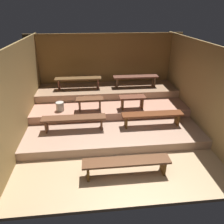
# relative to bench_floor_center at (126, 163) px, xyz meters

# --- Properties ---
(ground) EXTENTS (5.75, 5.64, 0.08)m
(ground) POSITION_rel_bench_floor_center_xyz_m (-0.09, 1.97, -0.37)
(ground) COLOR tan
(wall_back) EXTENTS (5.75, 0.06, 2.54)m
(wall_back) POSITION_rel_bench_floor_center_xyz_m (-0.09, 4.42, 0.94)
(wall_back) COLOR olive
(wall_back) RESTS_ON ground
(wall_left) EXTENTS (0.06, 5.64, 2.54)m
(wall_left) POSITION_rel_bench_floor_center_xyz_m (-2.59, 1.97, 0.94)
(wall_left) COLOR olive
(wall_left) RESTS_ON ground
(wall_right) EXTENTS (0.06, 5.64, 2.54)m
(wall_right) POSITION_rel_bench_floor_center_xyz_m (2.42, 1.97, 0.94)
(wall_right) COLOR olive
(wall_right) RESTS_ON ground
(platform_lower) EXTENTS (4.95, 3.69, 0.25)m
(platform_lower) POSITION_rel_bench_floor_center_xyz_m (-0.09, 2.55, -0.21)
(platform_lower) COLOR #A37F68
(platform_lower) RESTS_ON ground
(platform_middle) EXTENTS (4.95, 2.32, 0.25)m
(platform_middle) POSITION_rel_bench_floor_center_xyz_m (-0.09, 3.23, 0.04)
(platform_middle) COLOR tan
(platform_middle) RESTS_ON platform_lower
(platform_upper) EXTENTS (4.95, 1.31, 0.25)m
(platform_upper) POSITION_rel_bench_floor_center_xyz_m (-0.09, 3.73, 0.29)
(platform_upper) COLOR #A27D5F
(platform_upper) RESTS_ON platform_middle
(bench_floor_center) EXTENTS (1.92, 0.33, 0.40)m
(bench_floor_center) POSITION_rel_bench_floor_center_xyz_m (0.00, 0.00, 0.00)
(bench_floor_center) COLOR #56341F
(bench_floor_center) RESTS_ON ground
(bench_lower_left) EXTENTS (1.76, 0.33, 0.40)m
(bench_lower_left) POSITION_rel_bench_floor_center_xyz_m (-1.20, 1.67, 0.25)
(bench_lower_left) COLOR brown
(bench_lower_left) RESTS_ON platform_lower
(bench_lower_right) EXTENTS (1.76, 0.33, 0.40)m
(bench_lower_right) POSITION_rel_bench_floor_center_xyz_m (1.03, 1.67, 0.25)
(bench_lower_right) COLOR brown
(bench_lower_right) RESTS_ON platform_lower
(bench_middle_left) EXTENTS (0.81, 0.33, 0.40)m
(bench_middle_left) POSITION_rel_bench_floor_center_xyz_m (-0.75, 2.39, 0.46)
(bench_middle_left) COLOR brown
(bench_middle_left) RESTS_ON platform_middle
(bench_middle_right) EXTENTS (0.81, 0.33, 0.40)m
(bench_middle_right) POSITION_rel_bench_floor_center_xyz_m (0.57, 2.39, 0.46)
(bench_middle_right) COLOR brown
(bench_middle_right) RESTS_ON platform_middle
(bench_upper_left) EXTENTS (1.61, 0.33, 0.40)m
(bench_upper_left) POSITION_rel_bench_floor_center_xyz_m (-1.12, 3.70, 0.74)
(bench_upper_left) COLOR brown
(bench_upper_left) RESTS_ON platform_upper
(bench_upper_right) EXTENTS (1.61, 0.33, 0.40)m
(bench_upper_right) POSITION_rel_bench_floor_center_xyz_m (0.94, 3.70, 0.74)
(bench_upper_right) COLOR brown
(bench_upper_right) RESTS_ON platform_upper
(pail_middle) EXTENTS (0.24, 0.24, 0.27)m
(pail_middle) POSITION_rel_bench_floor_center_xyz_m (-1.66, 2.46, 0.30)
(pail_middle) COLOR #B2A899
(pail_middle) RESTS_ON platform_middle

